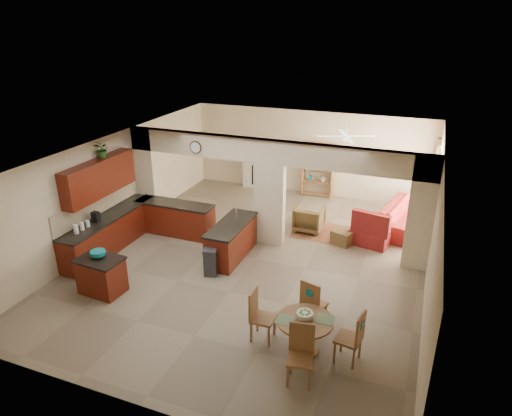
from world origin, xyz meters
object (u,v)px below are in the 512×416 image
at_px(armchair, 309,219).
at_px(dining_table, 305,330).
at_px(sofa, 405,216).
at_px(kitchen_island, 102,275).

bearing_deg(armchair, dining_table, 105.26).
bearing_deg(dining_table, armchair, 103.98).
height_order(dining_table, sofa, sofa).
distance_m(kitchen_island, dining_table, 4.63).
xyz_separation_m(sofa, armchair, (-2.49, -1.13, -0.01)).
xyz_separation_m(kitchen_island, dining_table, (4.62, -0.30, 0.05)).
bearing_deg(kitchen_island, sofa, 48.63).
distance_m(sofa, armchair, 2.74).
height_order(dining_table, armchair, armchair).
distance_m(kitchen_island, armchair, 5.76).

